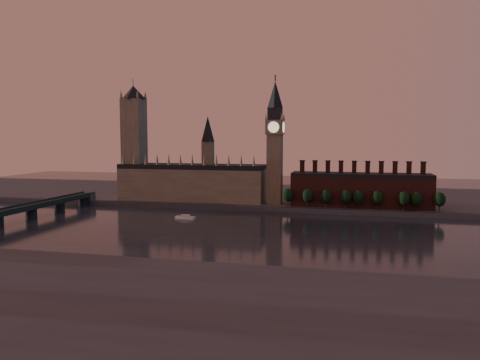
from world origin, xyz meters
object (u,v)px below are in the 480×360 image
object	(u,v)px
westminster_bridge	(12,213)
river_boat	(185,217)
big_ben	(275,141)
victoria_tower	(134,138)

from	to	relation	value
westminster_bridge	river_boat	world-z (taller)	westminster_bridge
big_ben	westminster_bridge	size ratio (longest dim) A/B	0.54
victoria_tower	westminster_bridge	distance (m)	133.21
westminster_bridge	big_ben	bearing A→B (deg)	34.33
victoria_tower	river_boat	world-z (taller)	victoria_tower
big_ben	river_boat	distance (m)	102.37
river_boat	westminster_bridge	bearing A→B (deg)	-150.34
victoria_tower	big_ben	world-z (taller)	victoria_tower
river_boat	victoria_tower	bearing A→B (deg)	142.79
big_ben	westminster_bridge	xyz separation A→B (m)	(-165.00, -112.70, -49.39)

